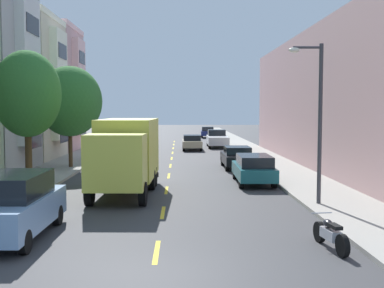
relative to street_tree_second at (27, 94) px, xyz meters
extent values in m
plane|color=#38383A|center=(6.40, 18.19, -4.53)|extent=(160.00, 160.00, 0.00)
cube|color=#A39E93|center=(-0.70, 16.19, -4.46)|extent=(3.20, 120.00, 0.14)
cube|color=#A39E93|center=(13.50, 16.19, -4.46)|extent=(3.20, 120.00, 0.14)
cube|color=yellow|center=(6.40, -9.81, -4.52)|extent=(0.14, 2.20, 0.01)
cube|color=yellow|center=(6.40, -4.81, -4.52)|extent=(0.14, 2.20, 0.01)
cube|color=yellow|center=(6.40, 0.19, -4.52)|extent=(0.14, 2.20, 0.01)
cube|color=yellow|center=(6.40, 5.19, -4.52)|extent=(0.14, 2.20, 0.01)
cube|color=yellow|center=(6.40, 10.19, -4.52)|extent=(0.14, 2.20, 0.01)
cube|color=yellow|center=(6.40, 15.19, -4.52)|extent=(0.14, 2.20, 0.01)
cube|color=yellow|center=(6.40, 20.19, -4.52)|extent=(0.14, 2.20, 0.01)
cube|color=yellow|center=(6.40, 25.19, -4.52)|extent=(0.14, 2.20, 0.01)
cube|color=yellow|center=(6.40, 30.19, -4.52)|extent=(0.14, 2.20, 0.01)
cube|color=yellow|center=(6.40, 35.19, -4.52)|extent=(0.14, 2.20, 0.01)
cube|color=silver|center=(-2.02, 7.01, 1.61)|extent=(0.55, 3.22, 8.87)
cube|color=#1E232D|center=(-1.73, 7.01, -2.48)|extent=(0.04, 2.44, 1.10)
cube|color=#1E232D|center=(-1.73, 7.01, 0.93)|extent=(0.04, 2.44, 1.10)
cube|color=#1E232D|center=(-1.73, 7.01, 4.34)|extent=(0.04, 2.44, 1.10)
cube|color=white|center=(-2.55, 14.36, 6.17)|extent=(0.60, 7.15, 0.44)
cube|color=white|center=(-2.02, 14.36, 1.13)|extent=(0.55, 3.22, 8.18)
cube|color=#1E232D|center=(-1.73, 14.36, -2.64)|extent=(0.04, 2.44, 1.10)
cube|color=#1E232D|center=(-1.73, 14.36, 0.50)|extent=(0.04, 2.44, 1.10)
cube|color=#1E232D|center=(-1.73, 14.36, 3.65)|extent=(0.04, 2.44, 1.10)
cube|color=#CC9E9E|center=(-9.08, 21.70, 0.91)|extent=(13.56, 7.15, 10.87)
cube|color=#FECACA|center=(-2.55, 21.70, 6.56)|extent=(0.60, 7.15, 0.44)
cube|color=#FECACA|center=(-2.02, 21.70, 1.34)|extent=(0.55, 3.22, 8.48)
cube|color=#1E232D|center=(-1.73, 21.70, -2.57)|extent=(0.04, 2.44, 1.10)
cube|color=#1E232D|center=(-1.73, 21.70, 0.69)|extent=(0.04, 2.44, 1.10)
cube|color=#1E232D|center=(-1.73, 21.70, 3.95)|extent=(0.04, 2.44, 1.10)
cube|color=#CC9E9E|center=(20.10, 8.19, -0.07)|extent=(10.00, 36.00, 8.92)
cylinder|color=#47331E|center=(0.00, 0.00, -2.93)|extent=(0.31, 0.31, 2.91)
ellipsoid|color=#2D6B2D|center=(0.00, 0.00, 0.02)|extent=(3.09, 3.09, 4.00)
cylinder|color=#47331E|center=(0.00, 8.66, -3.12)|extent=(0.26, 0.26, 2.53)
ellipsoid|color=#2D6B2D|center=(0.00, 8.66, -0.17)|extent=(4.13, 4.13, 4.50)
cylinder|color=#38383D|center=(12.50, -3.89, -1.28)|extent=(0.16, 0.16, 6.22)
cylinder|color=#38383D|center=(11.95, -3.89, 1.68)|extent=(1.10, 0.10, 0.10)
ellipsoid|color=silver|center=(11.45, -3.89, 1.58)|extent=(0.44, 0.28, 0.20)
cube|color=#D8D84C|center=(4.64, 0.16, -2.51)|extent=(2.58, 5.08, 2.72)
cube|color=#D8D84C|center=(4.51, -3.49, -2.77)|extent=(2.37, 1.98, 2.20)
cube|color=black|center=(4.47, -4.39, -2.28)|extent=(2.02, 0.15, 0.97)
cube|color=black|center=(4.72, 2.58, -4.09)|extent=(2.40, 0.25, 0.24)
cylinder|color=black|center=(3.45, -3.50, -4.05)|extent=(0.31, 0.97, 0.96)
cylinder|color=black|center=(5.56, -3.58, -4.05)|extent=(0.31, 0.97, 0.96)
cylinder|color=black|center=(3.63, 1.50, -4.05)|extent=(0.31, 0.97, 0.96)
cylinder|color=black|center=(5.74, 1.42, -4.05)|extent=(0.31, 0.97, 0.96)
cylinder|color=black|center=(3.59, 0.40, -4.05)|extent=(0.31, 0.97, 0.96)
cylinder|color=black|center=(5.70, 0.32, -4.05)|extent=(0.31, 0.97, 0.96)
cube|color=#B2B5BA|center=(1.99, 33.24, -3.75)|extent=(2.07, 4.85, 0.90)
cube|color=black|center=(1.99, 33.24, -2.95)|extent=(1.78, 2.82, 0.70)
cylinder|color=black|center=(1.08, 31.63, -4.20)|extent=(0.24, 0.67, 0.66)
cylinder|color=black|center=(2.81, 31.59, -4.20)|extent=(0.24, 0.67, 0.66)
cylinder|color=black|center=(1.16, 34.89, -4.20)|extent=(0.24, 0.67, 0.66)
cylinder|color=black|center=(2.89, 34.85, -4.20)|extent=(0.24, 0.67, 0.66)
cube|color=silver|center=(10.86, 26.33, -3.80)|extent=(2.05, 5.32, 0.80)
cube|color=black|center=(10.88, 27.49, -3.10)|extent=(1.78, 1.61, 0.60)
cylinder|color=black|center=(11.77, 28.12, -4.20)|extent=(0.23, 0.66, 0.66)
cylinder|color=black|center=(9.99, 28.14, -4.20)|extent=(0.23, 0.66, 0.66)
cylinder|color=black|center=(11.74, 24.52, -4.20)|extent=(0.23, 0.66, 0.66)
cylinder|color=black|center=(9.96, 24.54, -4.20)|extent=(0.23, 0.66, 0.66)
cube|color=navy|center=(10.82, 43.03, -3.89)|extent=(1.85, 4.04, 0.62)
cube|color=black|center=(10.81, 42.55, -3.30)|extent=(1.58, 1.72, 0.55)
cylinder|color=black|center=(11.62, 44.36, -4.20)|extent=(0.24, 0.67, 0.66)
cylinder|color=black|center=(10.10, 44.40, -4.20)|extent=(0.24, 0.67, 0.66)
cylinder|color=black|center=(11.55, 41.65, -4.20)|extent=(0.24, 0.67, 0.66)
cylinder|color=black|center=(10.03, 41.69, -4.20)|extent=(0.24, 0.67, 0.66)
cube|color=maroon|center=(1.97, 14.07, -3.75)|extent=(1.96, 4.81, 0.90)
cube|color=black|center=(1.97, 14.07, -2.95)|extent=(1.72, 2.79, 0.70)
cylinder|color=black|center=(1.11, 12.43, -4.20)|extent=(0.22, 0.66, 0.66)
cylinder|color=black|center=(2.84, 12.44, -4.20)|extent=(0.22, 0.66, 0.66)
cylinder|color=black|center=(1.10, 15.70, -4.20)|extent=(0.22, 0.66, 0.66)
cylinder|color=black|center=(2.83, 15.70, -4.20)|extent=(0.22, 0.66, 0.66)
cube|color=black|center=(10.76, 8.75, -3.90)|extent=(1.81, 4.50, 0.60)
cube|color=black|center=(10.76, 8.53, -3.35)|extent=(1.59, 2.16, 0.50)
cylinder|color=black|center=(11.55, 10.28, -4.20)|extent=(0.22, 0.66, 0.66)
cylinder|color=black|center=(9.97, 10.28, -4.20)|extent=(0.22, 0.66, 0.66)
cylinder|color=black|center=(11.56, 7.22, -4.20)|extent=(0.22, 0.66, 0.66)
cylinder|color=black|center=(9.98, 7.22, -4.20)|extent=(0.22, 0.66, 0.66)
cube|color=#195B60|center=(10.85, 2.23, -3.89)|extent=(1.90, 4.73, 0.62)
cube|color=black|center=(10.84, 1.86, -3.30)|extent=(1.65, 2.85, 0.55)
cylinder|color=black|center=(11.68, 3.82, -4.20)|extent=(0.23, 0.66, 0.66)
cylinder|color=black|center=(10.08, 3.84, -4.20)|extent=(0.23, 0.66, 0.66)
cylinder|color=black|center=(11.62, 0.62, -4.20)|extent=(0.23, 0.66, 0.66)
cylinder|color=black|center=(10.02, 0.65, -4.20)|extent=(0.23, 0.66, 0.66)
cube|color=#7A9EC6|center=(2.08, -8.29, -3.75)|extent=(2.03, 4.83, 0.90)
cube|color=black|center=(2.08, -8.29, -2.95)|extent=(1.76, 2.81, 0.70)
cylinder|color=black|center=(2.92, -9.94, -4.20)|extent=(0.23, 0.66, 0.66)
cylinder|color=black|center=(1.25, -6.64, -4.20)|extent=(0.23, 0.66, 0.66)
cylinder|color=black|center=(2.97, -6.67, -4.20)|extent=(0.23, 0.66, 0.66)
cube|color=tan|center=(8.20, 23.12, -3.90)|extent=(1.80, 4.50, 0.60)
cube|color=black|center=(8.20, 22.90, -3.35)|extent=(1.58, 2.16, 0.50)
cylinder|color=black|center=(8.99, 24.65, -4.20)|extent=(0.22, 0.66, 0.66)
cylinder|color=black|center=(7.41, 24.65, -4.20)|extent=(0.22, 0.66, 0.66)
cylinder|color=black|center=(8.99, 21.59, -4.20)|extent=(0.22, 0.66, 0.66)
cylinder|color=black|center=(7.41, 21.59, -4.20)|extent=(0.22, 0.66, 0.66)
cylinder|color=black|center=(11.06, -8.97, -4.23)|extent=(0.22, 0.61, 0.60)
cylinder|color=black|center=(11.24, -10.41, -4.23)|extent=(0.22, 0.61, 0.60)
cube|color=silver|center=(11.15, -9.69, -4.11)|extent=(0.38, 0.84, 0.28)
ellipsoid|color=black|center=(11.13, -9.52, -3.85)|extent=(0.24, 0.48, 0.22)
cube|color=black|center=(11.18, -9.95, -3.83)|extent=(0.29, 0.54, 0.10)
cylinder|color=silver|center=(11.07, -9.09, -3.65)|extent=(0.62, 0.11, 0.03)
camera|label=1|loc=(7.02, -22.64, -0.70)|focal=45.40mm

